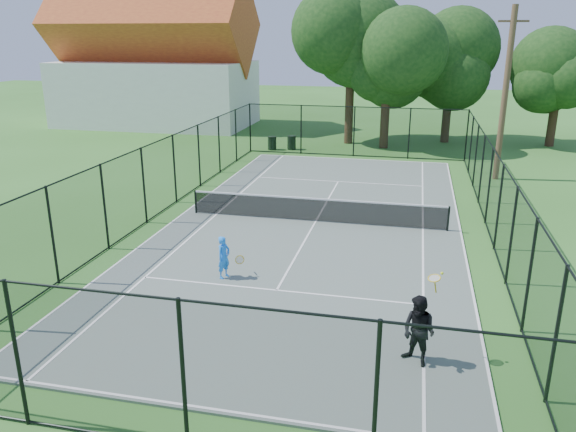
% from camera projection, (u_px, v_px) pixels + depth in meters
% --- Properties ---
extents(ground, '(120.00, 120.00, 0.00)m').
position_uv_depth(ground, '(316.00, 223.00, 22.06)').
color(ground, '#2E6121').
extents(tennis_court, '(11.00, 24.00, 0.06)m').
position_uv_depth(tennis_court, '(316.00, 222.00, 22.05)').
color(tennis_court, slate).
rests_on(tennis_court, ground).
extents(tennis_net, '(10.08, 0.08, 0.95)m').
position_uv_depth(tennis_net, '(316.00, 209.00, 21.89)').
color(tennis_net, black).
rests_on(tennis_net, tennis_court).
extents(fence, '(13.10, 26.10, 3.00)m').
position_uv_depth(fence, '(316.00, 186.00, 21.60)').
color(fence, black).
rests_on(fence, ground).
extents(tree_near_left, '(6.74, 6.74, 8.79)m').
position_uv_depth(tree_near_left, '(351.00, 61.00, 36.53)').
color(tree_near_left, '#332114').
rests_on(tree_near_left, ground).
extents(tree_near_mid, '(6.47, 6.47, 8.46)m').
position_uv_depth(tree_near_mid, '(388.00, 65.00, 35.07)').
color(tree_near_mid, '#332114').
rests_on(tree_near_mid, ground).
extents(tree_near_right, '(5.52, 5.52, 7.61)m').
position_uv_depth(tree_near_right, '(450.00, 70.00, 37.12)').
color(tree_near_right, '#332114').
rests_on(tree_near_right, ground).
extents(tree_far_right, '(5.02, 5.02, 6.64)m').
position_uv_depth(tree_far_right, '(558.00, 83.00, 35.95)').
color(tree_far_right, '#332114').
rests_on(tree_far_right, ground).
extents(building, '(15.30, 8.15, 11.87)m').
position_uv_depth(building, '(154.00, 62.00, 44.52)').
color(building, silver).
rests_on(building, ground).
extents(trash_bin_left, '(0.58, 0.58, 0.86)m').
position_uv_depth(trash_bin_left, '(272.00, 143.00, 35.90)').
color(trash_bin_left, black).
rests_on(trash_bin_left, ground).
extents(trash_bin_right, '(0.58, 0.58, 0.89)m').
position_uv_depth(trash_bin_right, '(292.00, 143.00, 35.97)').
color(trash_bin_right, black).
rests_on(trash_bin_right, ground).
extents(utility_pole, '(1.40, 0.30, 8.41)m').
position_uv_depth(utility_pole, '(505.00, 94.00, 27.46)').
color(utility_pole, '#4C3823').
rests_on(utility_pole, ground).
extents(player_blue, '(0.82, 0.56, 1.30)m').
position_uv_depth(player_blue, '(224.00, 257.00, 16.79)').
color(player_blue, '#1D80F6').
rests_on(player_blue, tennis_court).
extents(player_black, '(1.00, 0.97, 2.08)m').
position_uv_depth(player_black, '(419.00, 331.00, 12.29)').
color(player_black, black).
rests_on(player_black, tennis_court).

